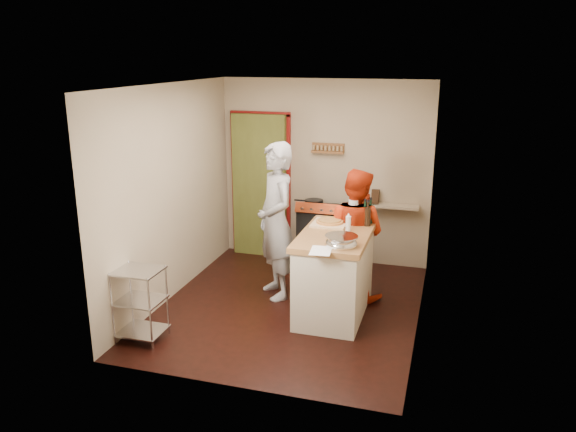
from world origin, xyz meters
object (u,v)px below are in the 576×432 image
object	(u,v)px
stove	(321,236)
wire_shelving	(140,301)
person_stripe	(276,221)
person_red	(355,234)
island	(335,272)

from	to	relation	value
stove	wire_shelving	xyz separation A→B (m)	(-1.33, -2.62, -0.01)
wire_shelving	person_stripe	xyz separation A→B (m)	(1.02, 1.50, 0.53)
person_red	person_stripe	bearing A→B (deg)	34.82
person_red	stove	bearing A→B (deg)	-36.02
person_red	wire_shelving	bearing A→B (deg)	60.72
stove	person_red	xyz separation A→B (m)	(0.61, -0.86, 0.36)
island	person_stripe	xyz separation A→B (m)	(-0.80, 0.29, 0.45)
island	person_red	bearing A→B (deg)	77.72
person_stripe	stove	bearing A→B (deg)	126.85
island	wire_shelving	bearing A→B (deg)	-146.41
wire_shelving	person_stripe	bearing A→B (deg)	55.76
wire_shelving	island	world-z (taller)	island
person_stripe	person_red	distance (m)	0.97
wire_shelving	person_red	bearing A→B (deg)	42.34
stove	person_red	world-z (taller)	person_red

